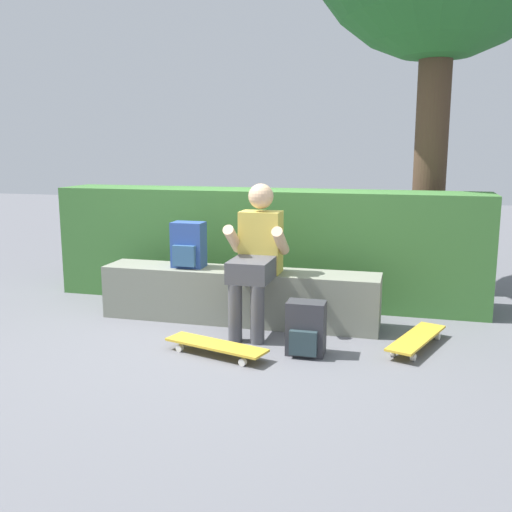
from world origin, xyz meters
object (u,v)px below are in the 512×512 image
(backpack_on_ground, at_px, (306,329))
(skateboard_near_person, at_px, (216,346))
(bench_main, at_px, (239,296))
(person_skater, at_px, (256,253))
(skateboard_beside_bench, at_px, (417,338))
(backpack_on_bench, at_px, (188,246))

(backpack_on_ground, bearing_deg, skateboard_near_person, -163.06)
(bench_main, height_order, person_skater, person_skater)
(bench_main, bearing_deg, skateboard_near_person, -84.76)
(skateboard_beside_bench, xyz_separation_m, backpack_on_bench, (-1.97, 0.31, 0.58))
(bench_main, relative_size, skateboard_near_person, 2.95)
(skateboard_beside_bench, bearing_deg, backpack_on_bench, 171.08)
(skateboard_near_person, distance_m, skateboard_beside_bench, 1.53)
(person_skater, distance_m, skateboard_near_person, 0.89)
(bench_main, height_order, backpack_on_bench, backpack_on_bench)
(person_skater, bearing_deg, skateboard_beside_bench, -4.91)
(person_skater, relative_size, skateboard_near_person, 1.47)
(person_skater, height_order, backpack_on_bench, person_skater)
(skateboard_near_person, bearing_deg, backpack_on_ground, 16.94)
(person_skater, height_order, skateboard_near_person, person_skater)
(backpack_on_bench, distance_m, backpack_on_ground, 1.42)
(backpack_on_bench, bearing_deg, skateboard_beside_bench, -8.92)
(person_skater, relative_size, backpack_on_ground, 3.04)
(person_skater, xyz_separation_m, skateboard_beside_bench, (1.29, -0.11, -0.59))
(person_skater, bearing_deg, backpack_on_bench, 163.64)
(backpack_on_ground, bearing_deg, skateboard_beside_bench, 23.87)
(skateboard_beside_bench, relative_size, backpack_on_bench, 2.05)
(person_skater, distance_m, backpack_on_bench, 0.70)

